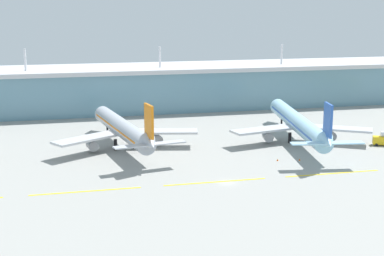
{
  "coord_description": "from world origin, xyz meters",
  "views": [
    {
      "loc": [
        -41.16,
        -136.92,
        46.77
      ],
      "look_at": [
        -1.26,
        36.28,
        7.0
      ],
      "focal_mm": 52.66,
      "sensor_mm": 36.0,
      "label": 1
    }
  ],
  "objects_px": {
    "airliner_far_middle": "(298,123)",
    "safety_cone_nose_front": "(300,160)",
    "airliner_near_middle": "(123,129)",
    "safety_cone_left_wingtip": "(278,160)"
  },
  "relations": [
    {
      "from": "safety_cone_left_wingtip",
      "to": "safety_cone_nose_front",
      "type": "distance_m",
      "value": 6.73
    },
    {
      "from": "airliner_near_middle",
      "to": "safety_cone_left_wingtip",
      "type": "distance_m",
      "value": 50.96
    },
    {
      "from": "airliner_near_middle",
      "to": "safety_cone_nose_front",
      "type": "xyz_separation_m",
      "value": [
        50.17,
        -26.94,
        -6.1
      ]
    },
    {
      "from": "airliner_far_middle",
      "to": "airliner_near_middle",
      "type": "bearing_deg",
      "value": 175.47
    },
    {
      "from": "airliner_far_middle",
      "to": "safety_cone_left_wingtip",
      "type": "relative_size",
      "value": 102.71
    },
    {
      "from": "safety_cone_left_wingtip",
      "to": "safety_cone_nose_front",
      "type": "bearing_deg",
      "value": -10.21
    },
    {
      "from": "airliner_near_middle",
      "to": "safety_cone_left_wingtip",
      "type": "relative_size",
      "value": 88.28
    },
    {
      "from": "airliner_near_middle",
      "to": "safety_cone_nose_front",
      "type": "height_order",
      "value": "airliner_near_middle"
    },
    {
      "from": "airliner_far_middle",
      "to": "safety_cone_nose_front",
      "type": "relative_size",
      "value": 102.71
    },
    {
      "from": "airliner_near_middle",
      "to": "airliner_far_middle",
      "type": "height_order",
      "value": "same"
    }
  ]
}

